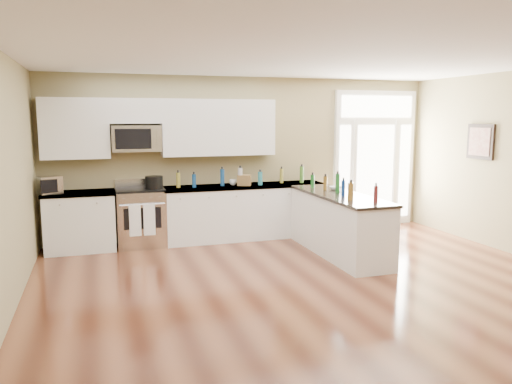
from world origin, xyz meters
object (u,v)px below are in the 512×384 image
Objects in this scene: kitchen_range at (141,217)px; toaster_oven at (50,185)px; stockpot at (154,182)px; peninsula_cabinet at (339,226)px.

toaster_oven reaches higher than kitchen_range.
stockpot is at bearing -19.92° from kitchen_range.
stockpot is at bearing -22.92° from toaster_oven.
toaster_oven reaches higher than peninsula_cabinet.
kitchen_range is 0.63m from stockpot.
stockpot is (0.22, -0.08, 0.58)m from kitchen_range.
stockpot reaches higher than kitchen_range.
toaster_oven is at bearing -176.24° from kitchen_range.
peninsula_cabinet is 4.46m from toaster_oven.
peninsula_cabinet is 8.12× the size of stockpot.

